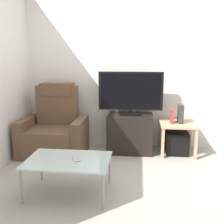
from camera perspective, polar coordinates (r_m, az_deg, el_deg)
name	(u,v)px	position (r m, az deg, el deg)	size (l,w,h in m)	color
ground_plane	(137,173)	(3.45, 5.58, -13.31)	(6.40, 6.40, 0.00)	#9E998E
wall_back	(139,68)	(4.26, 6.09, 9.55)	(6.40, 0.06, 2.60)	silver
tv_stand	(130,133)	(4.12, 3.94, -4.66)	(0.70, 0.49, 0.59)	black
television	(130,92)	(4.00, 4.09, 4.35)	(0.99, 0.20, 0.67)	black
recliner_armchair	(54,130)	(4.12, -12.62, -3.83)	(0.98, 0.78, 1.08)	brown
side_table	(177,128)	(4.11, 14.24, -3.38)	(0.54, 0.54, 0.49)	tan
subwoofer_box	(177,143)	(4.18, 14.07, -6.59)	(0.34, 0.34, 0.34)	black
book_upright	(171,116)	(4.03, 13.00, -0.91)	(0.04, 0.14, 0.21)	red
game_console	(180,114)	(4.07, 14.86, -0.34)	(0.07, 0.20, 0.28)	#333338
coffee_table	(68,161)	(2.88, -9.70, -10.72)	(0.90, 0.60, 0.39)	#B2C6C1
cell_phone	(76,159)	(2.85, -7.93, -10.25)	(0.07, 0.15, 0.01)	#B7B7BC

